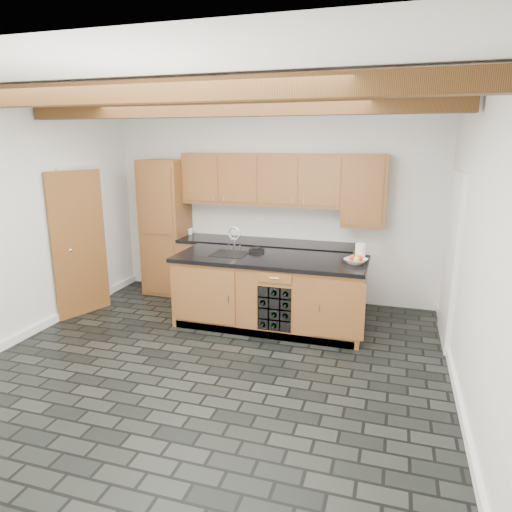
{
  "coord_description": "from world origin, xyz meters",
  "views": [
    {
      "loc": [
        1.79,
        -4.17,
        2.37
      ],
      "look_at": [
        0.26,
        0.8,
        1.06
      ],
      "focal_mm": 32.0,
      "sensor_mm": 36.0,
      "label": 1
    }
  ],
  "objects_px": {
    "island": "(270,292)",
    "paper_towel": "(360,253)",
    "kitchen_scale": "(257,250)",
    "fruit_bowl": "(356,261)"
  },
  "relations": [
    {
      "from": "island",
      "to": "paper_towel",
      "type": "relative_size",
      "value": 11.14
    },
    {
      "from": "paper_towel",
      "to": "kitchen_scale",
      "type": "bearing_deg",
      "value": 175.28
    },
    {
      "from": "fruit_bowl",
      "to": "kitchen_scale",
      "type": "bearing_deg",
      "value": 169.58
    },
    {
      "from": "fruit_bowl",
      "to": "paper_towel",
      "type": "xyz_separation_m",
      "value": [
        0.04,
        0.13,
        0.08
      ]
    },
    {
      "from": "kitchen_scale",
      "to": "paper_towel",
      "type": "distance_m",
      "value": 1.38
    },
    {
      "from": "island",
      "to": "fruit_bowl",
      "type": "bearing_deg",
      "value": -0.17
    },
    {
      "from": "paper_towel",
      "to": "fruit_bowl",
      "type": "bearing_deg",
      "value": -106.91
    },
    {
      "from": "kitchen_scale",
      "to": "fruit_bowl",
      "type": "relative_size",
      "value": 0.75
    },
    {
      "from": "fruit_bowl",
      "to": "island",
      "type": "bearing_deg",
      "value": 179.83
    },
    {
      "from": "fruit_bowl",
      "to": "paper_towel",
      "type": "distance_m",
      "value": 0.16
    }
  ]
}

